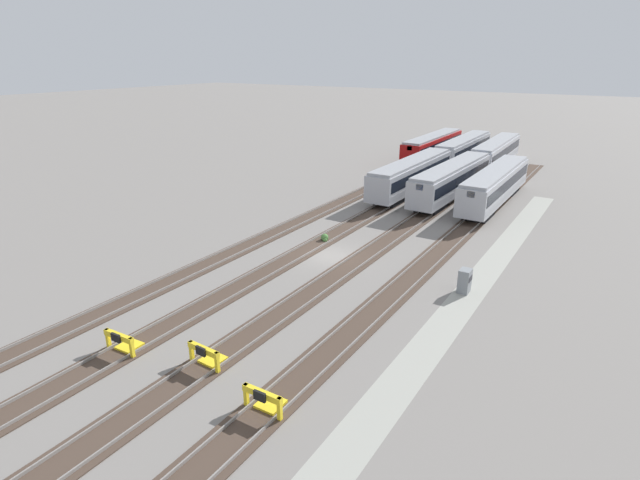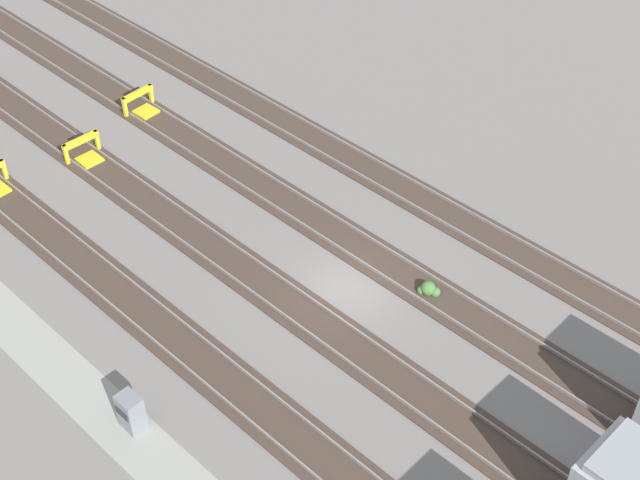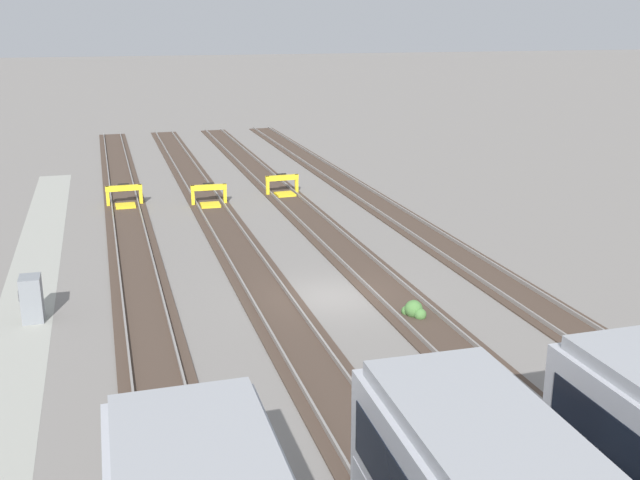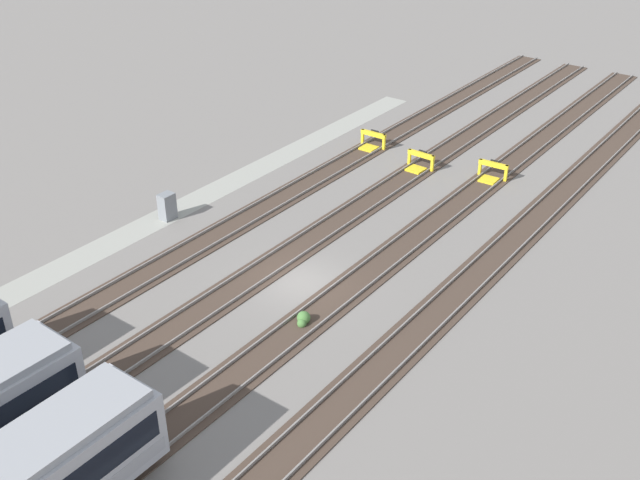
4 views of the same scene
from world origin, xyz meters
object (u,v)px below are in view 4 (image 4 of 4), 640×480
electrical_cabinet (167,206)px  bumper_stop_near_inner_track (419,162)px  bumper_stop_nearest_track (371,142)px  bumper_stop_middle_track (491,173)px  weed_clump (303,319)px

electrical_cabinet → bumper_stop_near_inner_track: bearing=150.9°
electrical_cabinet → bumper_stop_nearest_track: bearing=166.9°
bumper_stop_middle_track → bumper_stop_nearest_track: bearing=-88.4°
weed_clump → bumper_stop_middle_track: bearing=179.7°
electrical_cabinet → weed_clump: electrical_cabinet is taller
bumper_stop_near_inner_track → electrical_cabinet: 17.08m
bumper_stop_near_inner_track → weed_clump: 18.91m
bumper_stop_middle_track → electrical_cabinet: (16.33, -12.91, 0.29)m
weed_clump → electrical_cabinet: bearing=-105.1°
bumper_stop_nearest_track → bumper_stop_near_inner_track: 4.71m
bumper_stop_middle_track → weed_clump: bumper_stop_middle_track is taller
bumper_stop_near_inner_track → bumper_stop_middle_track: size_ratio=1.00×
weed_clump → bumper_stop_nearest_track: bearing=-155.1°
electrical_cabinet → weed_clump: (3.45, 12.81, -0.56)m
bumper_stop_middle_track → weed_clump: (19.78, -0.11, -0.27)m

